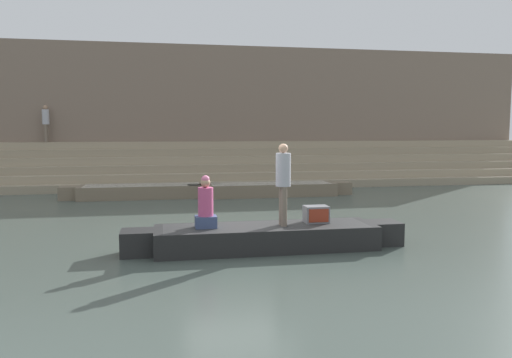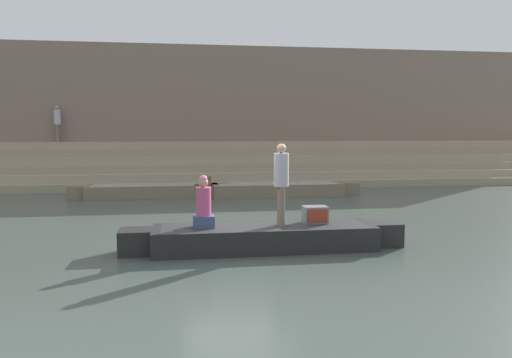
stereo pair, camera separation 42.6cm
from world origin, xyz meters
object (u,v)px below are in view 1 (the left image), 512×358
rowboat_main (266,237)px  moored_boat_distant (271,189)px  person_on_steps (46,121)px  person_rowing (206,206)px  tv_set (316,214)px  mooring_post (204,191)px  moored_boat_shore (143,191)px  person_standing (283,178)px

rowboat_main → moored_boat_distant: (1.97, 8.58, -0.01)m
rowboat_main → person_on_steps: (-7.38, 13.79, 2.71)m
person_rowing → moored_boat_distant: 9.19m
rowboat_main → person_on_steps: person_on_steps is taller
tv_set → moored_boat_distant: 8.48m
rowboat_main → person_rowing: (-1.30, 0.02, 0.70)m
tv_set → mooring_post: (-2.00, 6.32, -0.21)m
tv_set → mooring_post: bearing=115.6°
tv_set → rowboat_main: bearing=-164.6°
person_rowing → moored_boat_shore: person_rowing is taller
tv_set → mooring_post: 6.63m
person_standing → tv_set: person_standing is taller
person_rowing → tv_set: (2.48, 0.13, -0.27)m
person_rowing → mooring_post: bearing=95.5°
person_standing → tv_set: bearing=6.2°
mooring_post → person_on_steps: (-6.56, 7.32, 2.49)m
moored_boat_shore → tv_set: bearing=-61.6°
tv_set → person_on_steps: (-8.56, 13.63, 2.28)m
person_standing → tv_set: 1.19m
tv_set → moored_boat_distant: bearing=92.6°
rowboat_main → moored_boat_distant: bearing=73.8°
person_standing → moored_boat_shore: 9.61m
mooring_post → person_rowing: bearing=-94.3°
mooring_post → person_standing: bearing=-79.7°
tv_set → moored_boat_shore: 9.67m
moored_boat_distant → person_on_steps: 11.05m
tv_set → person_rowing: bearing=-169.0°
moored_boat_distant → moored_boat_shore: bearing=175.9°
rowboat_main → moored_boat_shore: 9.36m
person_standing → person_on_steps: person_on_steps is taller
moored_boat_distant → mooring_post: (-2.80, -2.11, 0.24)m
moored_boat_shore → person_on_steps: person_on_steps is taller
person_on_steps → tv_set: bearing=102.5°
tv_set → mooring_post: mooring_post is taller
moored_boat_shore → mooring_post: bearing=-45.5°
tv_set → moored_boat_shore: (-4.13, 8.73, -0.45)m
person_standing → mooring_post: bearing=93.1°
person_standing → moored_boat_distant: size_ratio=0.27×
moored_boat_distant → person_rowing: bearing=-111.5°
moored_boat_shore → mooring_post: size_ratio=6.00×
person_standing → moored_boat_distant: bearing=72.2°
tv_set → person_on_steps: size_ratio=0.32×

